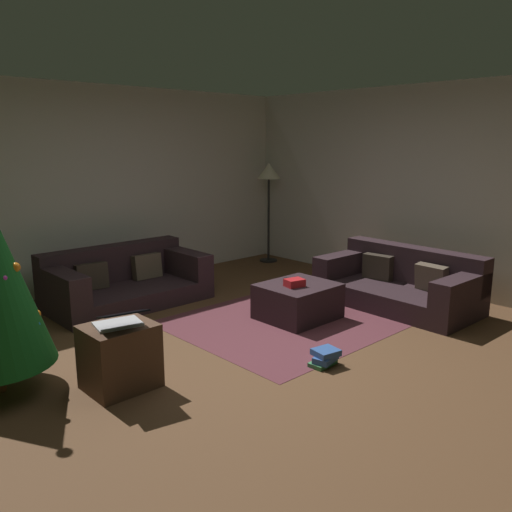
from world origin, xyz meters
TOP-DOWN VIEW (x-y plane):
  - ground_plane at (0.00, 0.00)m, footprint 6.40×6.40m
  - rear_partition at (0.00, 3.14)m, footprint 6.40×0.12m
  - corner_partition at (3.14, 0.00)m, footprint 0.12×6.40m
  - couch_left at (-0.08, 2.25)m, footprint 1.83×0.98m
  - couch_right at (2.24, -0.07)m, footprint 0.96×1.83m
  - ottoman at (1.00, 0.43)m, footprint 0.78×0.68m
  - gift_box at (0.91, 0.39)m, footprint 0.22×0.19m
  - tv_remote at (1.04, 0.58)m, footprint 0.07×0.16m
  - side_table at (-1.23, 0.26)m, footprint 0.52×0.44m
  - laptop at (-1.24, 0.20)m, footprint 0.41×0.45m
  - book_stack at (0.26, -0.58)m, footprint 0.27×0.22m
  - corner_lamp at (2.73, 2.64)m, footprint 0.36×0.36m
  - area_rug at (1.00, 0.43)m, footprint 2.60×2.00m

SIDE VIEW (x-z plane):
  - ground_plane at x=0.00m, z-range 0.00..0.00m
  - area_rug at x=1.00m, z-range 0.00..0.01m
  - book_stack at x=0.26m, z-range 0.00..0.15m
  - ottoman at x=1.00m, z-range 0.00..0.38m
  - couch_left at x=-0.08m, z-range -0.07..0.58m
  - couch_right at x=2.24m, z-range -0.08..0.59m
  - side_table at x=-1.23m, z-range 0.00..0.51m
  - tv_remote at x=1.04m, z-range 0.38..0.41m
  - gift_box at x=0.91m, z-range 0.38..0.46m
  - laptop at x=-1.24m, z-range 0.48..0.66m
  - rear_partition at x=0.00m, z-range 0.00..2.60m
  - corner_partition at x=3.14m, z-range 0.00..2.60m
  - corner_lamp at x=2.73m, z-range 0.54..2.11m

